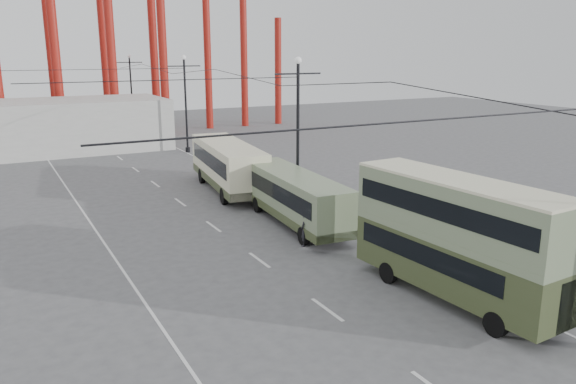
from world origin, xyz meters
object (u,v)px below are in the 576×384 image
double_decker_bus (456,233)px  single_decker_green (294,196)px  pedestrian (305,230)px  single_decker_cream (228,164)px

double_decker_bus → single_decker_green: 11.90m
pedestrian → single_decker_cream: bearing=-128.6°
double_decker_bus → single_decker_cream: 21.04m
double_decker_bus → single_decker_cream: (-0.84, 21.00, -0.85)m
single_decker_cream → pedestrian: size_ratio=6.74×
double_decker_bus → pedestrian: double_decker_bus is taller
single_decker_green → single_decker_cream: single_decker_cream is taller
single_decker_green → single_decker_cream: size_ratio=0.94×
single_decker_cream → pedestrian: bearing=-87.6°
single_decker_cream → single_decker_green: bearing=-80.9°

